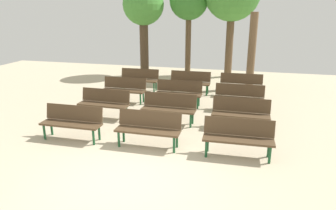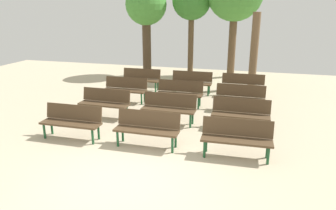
{
  "view_description": "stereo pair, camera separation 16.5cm",
  "coord_description": "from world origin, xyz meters",
  "px_view_note": "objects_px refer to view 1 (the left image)",
  "views": [
    {
      "loc": [
        2.19,
        -5.23,
        3.32
      ],
      "look_at": [
        0.0,
        3.31,
        0.55
      ],
      "focal_mm": 33.48,
      "sensor_mm": 36.0,
      "label": 1
    },
    {
      "loc": [
        2.35,
        -5.18,
        3.32
      ],
      "look_at": [
        0.0,
        3.31,
        0.55
      ],
      "focal_mm": 33.48,
      "sensor_mm": 36.0,
      "label": 2
    }
  ],
  "objects_px": {
    "tree_1": "(252,51)",
    "tree_0": "(189,2)",
    "bench_r1_c2": "(241,112)",
    "bench_r3_c2": "(241,84)",
    "bench_r3_c0": "(139,78)",
    "tree_2": "(143,7)",
    "bench_r2_c2": "(239,96)",
    "bench_r1_c1": "(169,107)",
    "bench_r2_c1": "(179,92)",
    "bench_r1_c0": "(104,102)",
    "bench_r0_c0": "(72,120)",
    "bench_r3_c1": "(190,81)",
    "bench_r0_c1": "(149,127)",
    "bench_r2_c0": "(124,88)",
    "bench_r0_c2": "(238,136)"
  },
  "relations": [
    {
      "from": "tree_1",
      "to": "tree_0",
      "type": "bearing_deg",
      "value": 146.67
    },
    {
      "from": "bench_r2_c2",
      "to": "bench_r1_c1",
      "type": "bearing_deg",
      "value": -139.24
    },
    {
      "from": "bench_r1_c0",
      "to": "bench_r1_c2",
      "type": "relative_size",
      "value": 1.0
    },
    {
      "from": "bench_r2_c1",
      "to": "bench_r1_c0",
      "type": "bearing_deg",
      "value": -139.62
    },
    {
      "from": "bench_r0_c1",
      "to": "bench_r3_c1",
      "type": "bearing_deg",
      "value": 88.77
    },
    {
      "from": "bench_r1_c2",
      "to": "tree_0",
      "type": "distance_m",
      "value": 8.08
    },
    {
      "from": "bench_r2_c0",
      "to": "bench_r1_c1",
      "type": "bearing_deg",
      "value": -39.5
    },
    {
      "from": "bench_r3_c0",
      "to": "bench_r3_c2",
      "type": "relative_size",
      "value": 1.0
    },
    {
      "from": "bench_r0_c1",
      "to": "tree_2",
      "type": "xyz_separation_m",
      "value": [
        -2.81,
        8.1,
        2.81
      ]
    },
    {
      "from": "bench_r1_c1",
      "to": "bench_r0_c0",
      "type": "bearing_deg",
      "value": -140.03
    },
    {
      "from": "bench_r2_c0",
      "to": "bench_r0_c2",
      "type": "bearing_deg",
      "value": -39.82
    },
    {
      "from": "bench_r3_c0",
      "to": "bench_r3_c2",
      "type": "bearing_deg",
      "value": -0.23
    },
    {
      "from": "bench_r2_c0",
      "to": "bench_r3_c2",
      "type": "relative_size",
      "value": 1.0
    },
    {
      "from": "bench_r1_c2",
      "to": "bench_r1_c1",
      "type": "bearing_deg",
      "value": -178.89
    },
    {
      "from": "bench_r1_c2",
      "to": "bench_r0_c0",
      "type": "bearing_deg",
      "value": -156.55
    },
    {
      "from": "bench_r3_c0",
      "to": "tree_1",
      "type": "bearing_deg",
      "value": 17.67
    },
    {
      "from": "tree_2",
      "to": "bench_r3_c2",
      "type": "bearing_deg",
      "value": -30.71
    },
    {
      "from": "bench_r2_c1",
      "to": "bench_r3_c1",
      "type": "height_order",
      "value": "same"
    },
    {
      "from": "bench_r1_c2",
      "to": "bench_r2_c2",
      "type": "bearing_deg",
      "value": 93.81
    },
    {
      "from": "bench_r0_c0",
      "to": "tree_0",
      "type": "distance_m",
      "value": 9.34
    },
    {
      "from": "bench_r0_c1",
      "to": "tree_1",
      "type": "relative_size",
      "value": 0.51
    },
    {
      "from": "bench_r3_c2",
      "to": "bench_r3_c0",
      "type": "bearing_deg",
      "value": -179.88
    },
    {
      "from": "bench_r1_c1",
      "to": "tree_1",
      "type": "distance_m",
      "value": 5.53
    },
    {
      "from": "bench_r1_c0",
      "to": "tree_0",
      "type": "relative_size",
      "value": 0.35
    },
    {
      "from": "tree_0",
      "to": "bench_r2_c0",
      "type": "bearing_deg",
      "value": -104.36
    },
    {
      "from": "bench_r1_c2",
      "to": "bench_r2_c2",
      "type": "height_order",
      "value": "same"
    },
    {
      "from": "bench_r2_c0",
      "to": "bench_r2_c1",
      "type": "distance_m",
      "value": 2.03
    },
    {
      "from": "bench_r3_c0",
      "to": "tree_2",
      "type": "relative_size",
      "value": 0.36
    },
    {
      "from": "bench_r2_c2",
      "to": "tree_1",
      "type": "distance_m",
      "value": 3.42
    },
    {
      "from": "bench_r1_c0",
      "to": "tree_1",
      "type": "height_order",
      "value": "tree_1"
    },
    {
      "from": "bench_r3_c0",
      "to": "tree_2",
      "type": "distance_m",
      "value": 4.13
    },
    {
      "from": "bench_r1_c2",
      "to": "tree_2",
      "type": "height_order",
      "value": "tree_2"
    },
    {
      "from": "bench_r2_c2",
      "to": "bench_r3_c1",
      "type": "bearing_deg",
      "value": 138.6
    },
    {
      "from": "tree_1",
      "to": "tree_2",
      "type": "height_order",
      "value": "tree_2"
    },
    {
      "from": "bench_r2_c0",
      "to": "tree_1",
      "type": "distance_m",
      "value": 5.55
    },
    {
      "from": "bench_r3_c2",
      "to": "tree_1",
      "type": "relative_size",
      "value": 0.51
    },
    {
      "from": "bench_r0_c0",
      "to": "tree_0",
      "type": "bearing_deg",
      "value": 80.73
    },
    {
      "from": "bench_r2_c1",
      "to": "bench_r2_c2",
      "type": "height_order",
      "value": "same"
    },
    {
      "from": "bench_r2_c0",
      "to": "tree_1",
      "type": "relative_size",
      "value": 0.51
    },
    {
      "from": "bench_r0_c2",
      "to": "tree_2",
      "type": "relative_size",
      "value": 0.36
    },
    {
      "from": "bench_r3_c0",
      "to": "tree_0",
      "type": "distance_m",
      "value": 4.84
    },
    {
      "from": "bench_r1_c1",
      "to": "bench_r1_c2",
      "type": "xyz_separation_m",
      "value": [
        2.08,
        0.03,
        0.0
      ]
    },
    {
      "from": "bench_r0_c2",
      "to": "tree_0",
      "type": "bearing_deg",
      "value": 106.52
    },
    {
      "from": "bench_r2_c2",
      "to": "tree_0",
      "type": "bearing_deg",
      "value": 117.9
    },
    {
      "from": "bench_r3_c2",
      "to": "tree_2",
      "type": "bearing_deg",
      "value": 148.72
    },
    {
      "from": "bench_r3_c2",
      "to": "tree_1",
      "type": "height_order",
      "value": "tree_1"
    },
    {
      "from": "bench_r0_c0",
      "to": "bench_r3_c1",
      "type": "distance_m",
      "value": 5.65
    },
    {
      "from": "bench_r1_c2",
      "to": "bench_r3_c2",
      "type": "bearing_deg",
      "value": 92.0
    },
    {
      "from": "bench_r2_c1",
      "to": "bench_r3_c1",
      "type": "distance_m",
      "value": 1.7
    },
    {
      "from": "tree_2",
      "to": "bench_r0_c2",
      "type": "bearing_deg",
      "value": -58.47
    }
  ]
}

